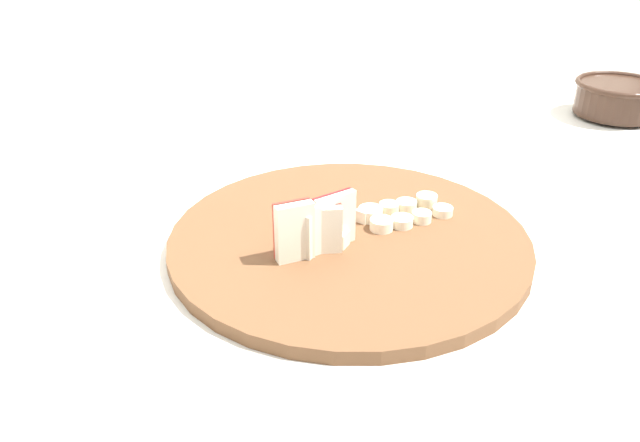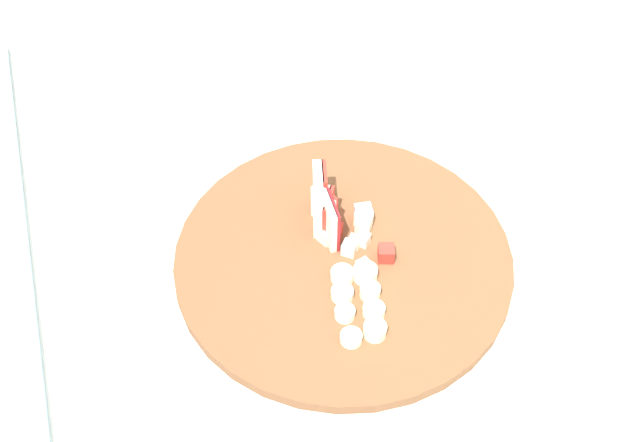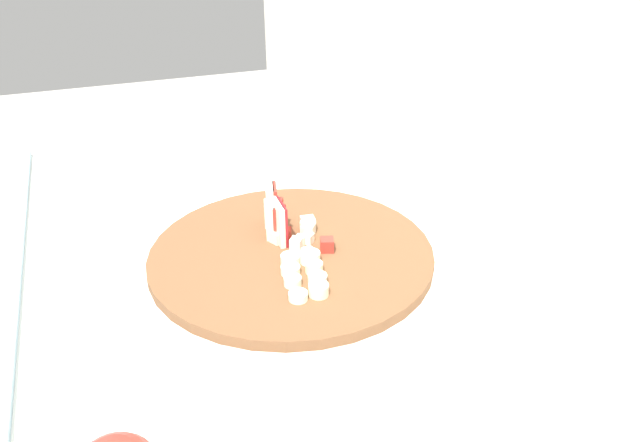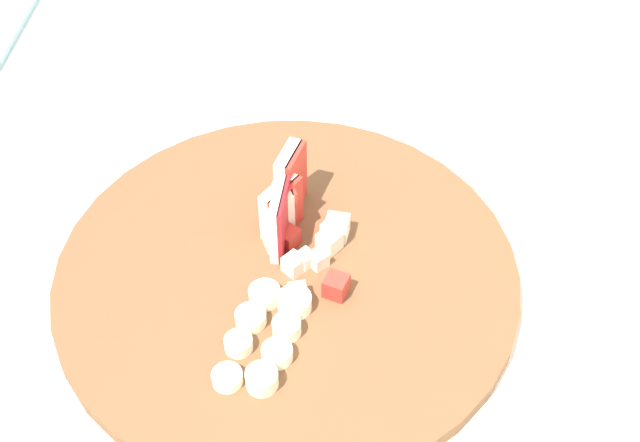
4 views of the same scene
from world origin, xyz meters
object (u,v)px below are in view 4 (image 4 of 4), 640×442
(apple_wedge_fan, at_px, (285,200))
(banana_slice_rows, at_px, (267,333))
(apple_dice_pile, at_px, (315,250))
(cutting_board, at_px, (287,274))

(apple_wedge_fan, bearing_deg, banana_slice_rows, -1.81)
(apple_wedge_fan, height_order, apple_dice_pile, apple_wedge_fan)
(cutting_board, distance_m, apple_wedge_fan, 0.07)
(apple_dice_pile, bearing_deg, cutting_board, -58.05)
(cutting_board, height_order, apple_dice_pile, apple_dice_pile)
(banana_slice_rows, bearing_deg, cutting_board, 172.95)
(apple_dice_pile, relative_size, banana_slice_rows, 0.88)
(cutting_board, distance_m, apple_dice_pile, 0.03)
(cutting_board, bearing_deg, apple_dice_pile, 121.95)
(apple_wedge_fan, relative_size, banana_slice_rows, 0.89)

